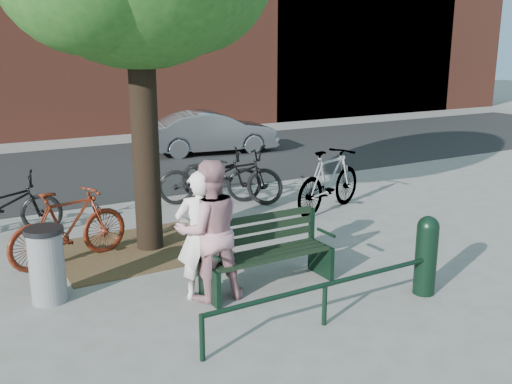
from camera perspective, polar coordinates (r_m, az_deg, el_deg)
ground at (r=7.51m, az=1.22°, el=-9.47°), size 90.00×90.00×0.00m
dirt_pit at (r=8.98m, az=-11.72°, el=-5.63°), size 2.40×2.00×0.02m
road at (r=15.10m, az=-15.90°, el=2.20°), size 40.00×7.00×0.01m
park_bench at (r=7.39m, az=0.92°, el=-5.86°), size 1.74×0.54×0.97m
guard_railing at (r=6.44m, az=6.91°, el=-9.83°), size 3.06×0.06×0.51m
person_left at (r=6.95m, az=-5.60°, el=-4.36°), size 0.69×0.57×1.62m
person_right at (r=6.92m, az=-4.69°, el=-3.87°), size 0.95×0.80×1.74m
bollard at (r=7.44m, az=16.67°, el=-5.83°), size 0.27×0.27×1.01m
litter_bin at (r=7.38m, az=-20.19°, el=-6.83°), size 0.46×0.46×0.94m
bicycle_b at (r=8.58m, az=-18.20°, el=-3.27°), size 1.87×0.93×1.08m
bicycle_c at (r=11.31m, az=-4.61°, el=1.55°), size 2.18×1.39×1.08m
bicycle_d at (r=10.78m, az=7.34°, el=1.16°), size 2.06×1.18×1.19m
bicycle_e at (r=11.39m, az=-2.52°, el=1.82°), size 1.99×2.14×1.14m
parked_car at (r=16.75m, az=-4.41°, el=5.97°), size 3.91×1.93×1.23m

